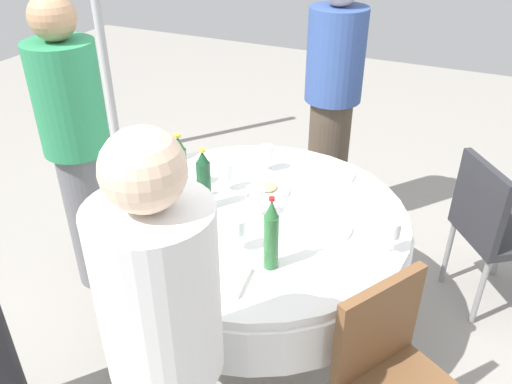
# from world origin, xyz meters

# --- Properties ---
(ground_plane) EXTENTS (10.00, 10.00, 0.00)m
(ground_plane) POSITION_xyz_m (0.00, 0.00, 0.00)
(ground_plane) COLOR gray
(dining_table) EXTENTS (1.43, 1.43, 0.74)m
(dining_table) POSITION_xyz_m (0.00, 0.00, 0.59)
(dining_table) COLOR white
(dining_table) RESTS_ON ground_plane
(bottle_dark_green_inner) EXTENTS (0.07, 0.07, 0.30)m
(bottle_dark_green_inner) POSITION_xyz_m (-0.06, 0.23, 0.88)
(bottle_dark_green_inner) COLOR #194728
(bottle_dark_green_inner) RESTS_ON dining_table
(bottle_green_north) EXTENTS (0.07, 0.07, 0.29)m
(bottle_green_north) POSITION_xyz_m (0.05, 0.43, 0.87)
(bottle_green_north) COLOR #2D6B38
(bottle_green_north) RESTS_ON dining_table
(bottle_green_left) EXTENTS (0.07, 0.07, 0.32)m
(bottle_green_left) POSITION_xyz_m (-0.12, 0.40, 0.89)
(bottle_green_left) COLOR #2D6B38
(bottle_green_left) RESTS_ON dining_table
(bottle_green_south) EXTENTS (0.06, 0.06, 0.32)m
(bottle_green_south) POSITION_xyz_m (-0.32, -0.21, 0.89)
(bottle_green_south) COLOR #2D6B38
(bottle_green_south) RESTS_ON dining_table
(bottle_brown_right) EXTENTS (0.06, 0.06, 0.28)m
(bottle_brown_right) POSITION_xyz_m (-0.54, 0.27, 0.87)
(bottle_brown_right) COLOR #593314
(bottle_brown_right) RESTS_ON dining_table
(wine_glass_south) EXTENTS (0.07, 0.07, 0.15)m
(wine_glass_south) POSITION_xyz_m (0.12, 0.21, 0.84)
(wine_glass_south) COLOR white
(wine_glass_south) RESTS_ON dining_table
(wine_glass_right) EXTENTS (0.07, 0.07, 0.14)m
(wine_glass_right) POSITION_xyz_m (0.39, 0.12, 0.84)
(wine_glass_right) COLOR white
(wine_glass_right) RESTS_ON dining_table
(wine_glass_mid) EXTENTS (0.07, 0.07, 0.15)m
(wine_glass_mid) POSITION_xyz_m (-0.29, -0.05, 0.85)
(wine_glass_mid) COLOR white
(wine_glass_mid) RESTS_ON dining_table
(wine_glass_rear) EXTENTS (0.06, 0.06, 0.15)m
(wine_glass_rear) POSITION_xyz_m (-0.04, -0.62, 0.85)
(wine_glass_rear) COLOR white
(wine_glass_rear) RESTS_ON dining_table
(wine_glass_west) EXTENTS (0.06, 0.06, 0.15)m
(wine_glass_west) POSITION_xyz_m (-0.02, -0.02, 0.84)
(wine_glass_west) COLOR white
(wine_glass_west) RESTS_ON dining_table
(plate_west) EXTENTS (0.26, 0.26, 0.02)m
(plate_west) POSITION_xyz_m (0.01, -0.32, 0.75)
(plate_west) COLOR white
(plate_west) RESTS_ON dining_table
(plate_outer) EXTENTS (0.23, 0.23, 0.02)m
(plate_outer) POSITION_xyz_m (0.48, -0.21, 0.75)
(plate_outer) COLOR white
(plate_outer) RESTS_ON dining_table
(plate_east) EXTENTS (0.25, 0.25, 0.04)m
(plate_east) POSITION_xyz_m (-0.26, 0.24, 0.75)
(plate_east) COLOR white
(plate_east) RESTS_ON dining_table
(plate_front) EXTENTS (0.21, 0.21, 0.04)m
(plate_front) POSITION_xyz_m (0.19, 0.02, 0.75)
(plate_front) COLOR white
(plate_front) RESTS_ON dining_table
(folded_napkin) EXTENTS (0.20, 0.20, 0.02)m
(folded_napkin) POSITION_xyz_m (-0.48, -0.09, 0.75)
(folded_napkin) COLOR white
(folded_napkin) RESTS_ON dining_table
(person_north) EXTENTS (0.34, 0.34, 1.63)m
(person_north) POSITION_xyz_m (0.00, 1.02, 0.86)
(person_north) COLOR slate
(person_north) RESTS_ON ground_plane
(person_left) EXTENTS (0.34, 0.34, 1.58)m
(person_left) POSITION_xyz_m (-0.95, -0.15, 0.83)
(person_left) COLOR slate
(person_left) RESTS_ON ground_plane
(person_south) EXTENTS (0.34, 0.34, 1.64)m
(person_south) POSITION_xyz_m (1.10, 0.00, 0.86)
(person_south) COLOR #4C3F33
(person_south) RESTS_ON ground_plane
(chair_mid) EXTENTS (0.55, 0.55, 0.87)m
(chair_mid) POSITION_xyz_m (-0.45, -0.76, 0.52)
(chair_mid) COLOR brown
(chair_mid) RESTS_ON ground_plane
(chair_rear) EXTENTS (0.56, 0.56, 0.87)m
(chair_rear) POSITION_xyz_m (0.72, -1.01, 0.52)
(chair_rear) COLOR #2D2D33
(chair_rear) RESTS_ON ground_plane
(tent_pole_main) EXTENTS (0.07, 0.07, 2.31)m
(tent_pole_main) POSITION_xyz_m (1.35, 1.94, 1.16)
(tent_pole_main) COLOR #B2B5B7
(tent_pole_main) RESTS_ON ground_plane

